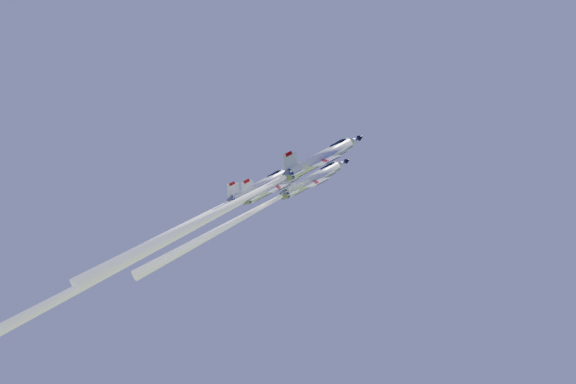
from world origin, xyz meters
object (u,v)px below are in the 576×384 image
at_px(jet_left, 201,217).
at_px(jet_slot, 176,237).
at_px(jet_lead, 258,209).
at_px(jet_right, 246,198).

relative_size(jet_left, jet_slot, 0.77).
xyz_separation_m(jet_lead, jet_slot, (-7.15, -14.29, -7.33)).
bearing_deg(jet_lead, jet_left, -134.86).
relative_size(jet_lead, jet_slot, 0.76).
distance_m(jet_right, jet_slot, 12.67).
distance_m(jet_lead, jet_right, 11.28).
relative_size(jet_lead, jet_left, 0.99).
bearing_deg(jet_slot, jet_right, 53.70).
height_order(jet_lead, jet_left, jet_lead).
bearing_deg(jet_left, jet_right, 2.77).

